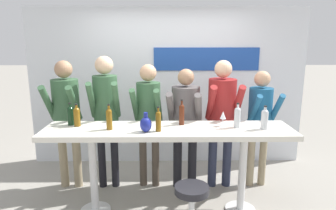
# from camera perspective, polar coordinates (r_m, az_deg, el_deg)

# --- Properties ---
(ground_plane) EXTENTS (40.00, 40.00, 0.00)m
(ground_plane) POSITION_cam_1_polar(r_m,az_deg,el_deg) (3.86, 0.02, -19.43)
(ground_plane) COLOR gray
(back_wall) EXTENTS (4.44, 0.12, 2.54)m
(back_wall) POSITION_cam_1_polar(r_m,az_deg,el_deg) (4.89, -0.12, 3.50)
(back_wall) COLOR silver
(back_wall) RESTS_ON ground_plane
(tasting_table) EXTENTS (2.84, 0.62, 1.05)m
(tasting_table) POSITION_cam_1_polar(r_m,az_deg,el_deg) (3.47, 0.02, -6.65)
(tasting_table) COLOR silver
(tasting_table) RESTS_ON ground_plane
(bar_stool) EXTENTS (0.36, 0.36, 0.63)m
(bar_stool) POSITION_cam_1_polar(r_m,az_deg,el_deg) (3.15, 4.50, -18.65)
(bar_stool) COLOR silver
(bar_stool) RESTS_ON ground_plane
(person_far_left) EXTENTS (0.44, 0.56, 1.77)m
(person_far_left) POSITION_cam_1_polar(r_m,az_deg,el_deg) (4.23, -18.81, -1.00)
(person_far_left) COLOR gray
(person_far_left) RESTS_ON ground_plane
(person_left) EXTENTS (0.41, 0.56, 1.83)m
(person_left) POSITION_cam_1_polar(r_m,az_deg,el_deg) (4.07, -11.75, -0.35)
(person_left) COLOR black
(person_left) RESTS_ON ground_plane
(person_center_left) EXTENTS (0.42, 0.55, 1.72)m
(person_center_left) POSITION_cam_1_polar(r_m,az_deg,el_deg) (4.04, -3.74, -1.33)
(person_center_left) COLOR #473D33
(person_center_left) RESTS_ON ground_plane
(person_center) EXTENTS (0.50, 0.59, 1.66)m
(person_center) POSITION_cam_1_polar(r_m,az_deg,el_deg) (4.00, 3.32, -2.22)
(person_center) COLOR black
(person_center) RESTS_ON ground_plane
(person_center_right) EXTENTS (0.45, 0.56, 1.77)m
(person_center_right) POSITION_cam_1_polar(r_m,az_deg,el_deg) (4.09, 10.21, -1.04)
(person_center_right) COLOR #23283D
(person_center_right) RESTS_ON ground_plane
(person_right) EXTENTS (0.41, 0.52, 1.63)m
(person_right) POSITION_cam_1_polar(r_m,az_deg,el_deg) (4.25, 17.13, -1.99)
(person_right) COLOR gray
(person_right) RESTS_ON ground_plane
(wine_bottle_0) EXTENTS (0.07, 0.07, 0.29)m
(wine_bottle_0) POSITION_cam_1_polar(r_m,az_deg,el_deg) (3.51, 13.07, -2.09)
(wine_bottle_0) COLOR #B7BCC1
(wine_bottle_0) RESTS_ON tasting_table
(wine_bottle_1) EXTENTS (0.06, 0.06, 0.31)m
(wine_bottle_1) POSITION_cam_1_polar(r_m,az_deg,el_deg) (3.53, 2.62, -1.60)
(wine_bottle_1) COLOR #4C1E0F
(wine_bottle_1) RESTS_ON tasting_table
(wine_bottle_2) EXTENTS (0.06, 0.06, 0.28)m
(wine_bottle_2) POSITION_cam_1_polar(r_m,az_deg,el_deg) (3.28, -1.86, -2.90)
(wine_bottle_2) COLOR brown
(wine_bottle_2) RESTS_ON tasting_table
(wine_bottle_3) EXTENTS (0.07, 0.07, 0.27)m
(wine_bottle_3) POSITION_cam_1_polar(r_m,az_deg,el_deg) (3.70, -18.09, -1.77)
(wine_bottle_3) COLOR black
(wine_bottle_3) RESTS_ON tasting_table
(wine_bottle_4) EXTENTS (0.07, 0.07, 0.27)m
(wine_bottle_4) POSITION_cam_1_polar(r_m,az_deg,el_deg) (3.63, -16.98, -1.96)
(wine_bottle_4) COLOR brown
(wine_bottle_4) RESTS_ON tasting_table
(wine_bottle_5) EXTENTS (0.08, 0.08, 0.27)m
(wine_bottle_5) POSITION_cam_1_polar(r_m,az_deg,el_deg) (3.52, 17.92, -2.41)
(wine_bottle_5) COLOR #B7BCC1
(wine_bottle_5) RESTS_ON tasting_table
(wine_bottle_6) EXTENTS (0.07, 0.07, 0.29)m
(wine_bottle_6) POSITION_cam_1_polar(r_m,az_deg,el_deg) (3.40, -11.15, -2.45)
(wine_bottle_6) COLOR brown
(wine_bottle_6) RESTS_ON tasting_table
(wine_glass_0) EXTENTS (0.07, 0.07, 0.18)m
(wine_glass_0) POSITION_cam_1_polar(r_m,az_deg,el_deg) (3.53, 10.43, -2.01)
(wine_glass_0) COLOR silver
(wine_glass_0) RESTS_ON tasting_table
(decorative_vase) EXTENTS (0.13, 0.13, 0.22)m
(decorative_vase) POSITION_cam_1_polar(r_m,az_deg,el_deg) (3.27, -4.26, -3.65)
(decorative_vase) COLOR navy
(decorative_vase) RESTS_ON tasting_table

